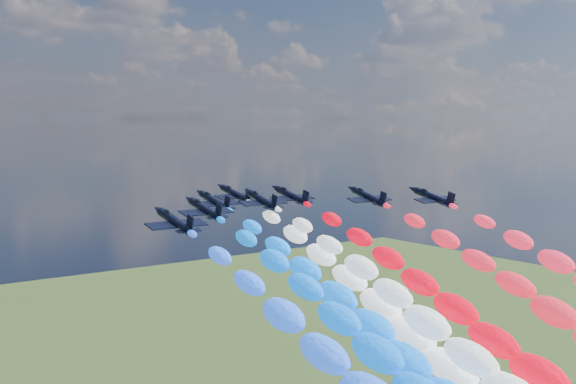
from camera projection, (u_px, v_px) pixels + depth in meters
jet_0 at (175, 221)px, 118.24m from camera, size 9.95×13.47×5.83m
jet_1 at (205, 209)px, 134.09m from camera, size 9.92×13.45×5.83m
jet_2 at (214, 201)px, 147.25m from camera, size 9.95×13.47×5.83m
jet_3 at (262, 200)px, 149.28m from camera, size 10.19×13.65×5.83m
jet_4 at (235, 194)px, 161.05m from camera, size 10.43×13.81×5.83m
trail_4 at (431, 370)px, 118.50m from camera, size 7.23×108.13×50.40m
jet_5 at (291, 196)px, 157.67m from camera, size 10.25×13.68×5.83m
trail_5 at (514, 378)px, 115.12m from camera, size 7.23×108.13×50.40m
jet_6 at (368, 197)px, 155.40m from camera, size 10.16×13.62×5.83m
jet_7 at (433, 197)px, 154.32m from camera, size 10.23×13.67×5.83m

